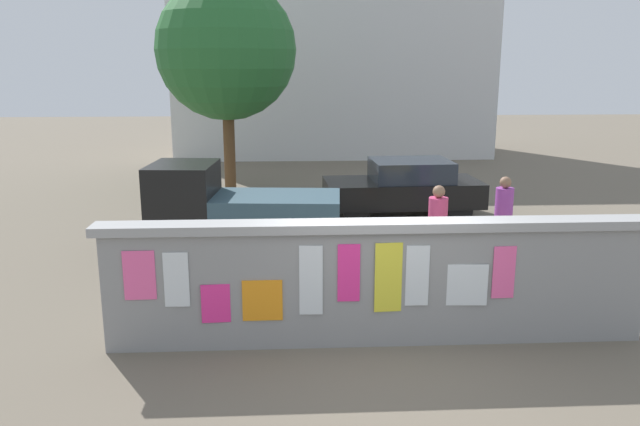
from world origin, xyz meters
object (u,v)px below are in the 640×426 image
Objects in this scene: car_parked at (404,187)px; bicycle_near at (408,285)px; auto_rickshaw_truck at (236,213)px; motorcycle at (517,268)px; person_bystander at (504,209)px; tree_roadside at (226,50)px; person_walking at (438,220)px.

car_parked is 2.32× the size of bicycle_near.
auto_rickshaw_truck is 1.95× the size of motorcycle.
motorcycle is at bearing -26.04° from auto_rickshaw_truck.
auto_rickshaw_truck reaches higher than person_bystander.
tree_roadside reaches higher than bicycle_near.
auto_rickshaw_truck is at bearing 162.44° from person_walking.
person_bystander is at bearing -70.99° from car_parked.
person_walking reaches higher than car_parked.
person_bystander is (1.47, 0.80, 0.00)m from person_walking.
auto_rickshaw_truck reaches higher than motorcycle.
bicycle_near is at bearing -43.99° from auto_rickshaw_truck.
auto_rickshaw_truck is 7.35m from tree_roadside.
tree_roadside is (-3.52, 9.35, 3.70)m from bicycle_near.
motorcycle is 1.93m from bicycle_near.
car_parked is 0.64× the size of tree_roadside.
auto_rickshaw_truck is 5.29m from motorcycle.
bicycle_near is at bearing -166.76° from motorcycle.
person_walking is at bearing 132.73° from motorcycle.
auto_rickshaw_truck is at bearing -84.22° from tree_roadside.
bicycle_near is 0.28× the size of tree_roadside.
tree_roadside reaches higher than person_bystander.
auto_rickshaw_truck is at bearing -140.18° from car_parked.
bicycle_near is at bearing -99.86° from car_parked.
tree_roadside is at bearing 129.87° from person_bystander.
motorcycle is at bearing -81.45° from car_parked.
person_walking is at bearing -151.39° from person_bystander.
car_parked is at bearing 39.82° from auto_rickshaw_truck.
person_walking is (0.82, 1.59, 0.62)m from bicycle_near.
auto_rickshaw_truck is 5.08m from car_parked.
tree_roadside reaches higher than person_walking.
car_parked reaches higher than bicycle_near.
car_parked is 6.57m from tree_roadside.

